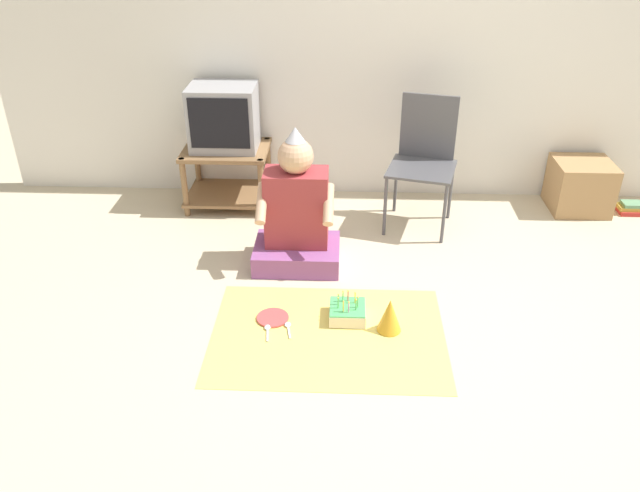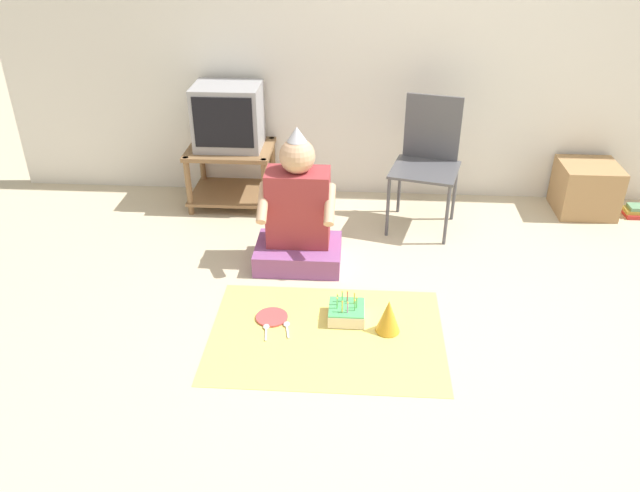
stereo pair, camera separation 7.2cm
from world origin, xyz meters
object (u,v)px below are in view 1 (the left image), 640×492
folding_chair (424,154)px  party_hat_blue (390,315)px  book_pile (630,208)px  birthday_cake (347,312)px  person_seated (297,217)px  paper_plate (273,318)px  cardboard_box_stack (580,186)px  tv (224,117)px

folding_chair → party_hat_blue: 1.44m
book_pile → birthday_cake: birthday_cake is taller
birthday_cake → party_hat_blue: bearing=-23.3°
person_seated → party_hat_blue: person_seated is taller
party_hat_blue → paper_plate: size_ratio=1.08×
folding_chair → cardboard_box_stack: 1.30m
tv → cardboard_box_stack: size_ratio=1.16×
person_seated → party_hat_blue: size_ratio=4.64×
tv → birthday_cake: tv is taller
birthday_cake → party_hat_blue: 0.26m
folding_chair → party_hat_blue: (-0.29, -1.35, -0.42)m
paper_plate → person_seated: bearing=81.7°
paper_plate → book_pile: bearing=29.8°
tv → book_pile: size_ratio=2.66×
cardboard_box_stack → birthday_cake: 2.31m
cardboard_box_stack → party_hat_blue: cardboard_box_stack is taller
tv → cardboard_box_stack: (2.68, -0.00, -0.50)m
cardboard_box_stack → birthday_cake: (-1.75, -1.50, -0.14)m
cardboard_box_stack → book_pile: (0.39, -0.06, -0.15)m
tv → cardboard_box_stack: tv is taller
party_hat_blue → paper_plate: 0.67m
paper_plate → cardboard_box_stack: bearing=35.0°
cardboard_box_stack → paper_plate: cardboard_box_stack is taller
book_pile → paper_plate: bearing=-150.2°
book_pile → party_hat_blue: party_hat_blue is taller
person_seated → party_hat_blue: (0.56, -0.72, -0.22)m
folding_chair → party_hat_blue: size_ratio=4.63×
book_pile → party_hat_blue: 2.46m
cardboard_box_stack → party_hat_blue: 2.21m
folding_chair → birthday_cake: folding_chair is taller
cardboard_box_stack → party_hat_blue: (-1.52, -1.60, -0.08)m
book_pile → person_seated: person_seated is taller
tv → folding_chair: 1.48m
cardboard_box_stack → party_hat_blue: size_ratio=2.12×
book_pile → birthday_cake: (-2.14, -1.44, 0.01)m
tv → person_seated: (0.59, -0.88, -0.36)m
folding_chair → birthday_cake: 1.44m
book_pile → birthday_cake: size_ratio=0.89×
cardboard_box_stack → paper_plate: bearing=-145.0°
person_seated → party_hat_blue: 0.94m
tv → book_pile: 3.13m
tv → folding_chair: size_ratio=0.53×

